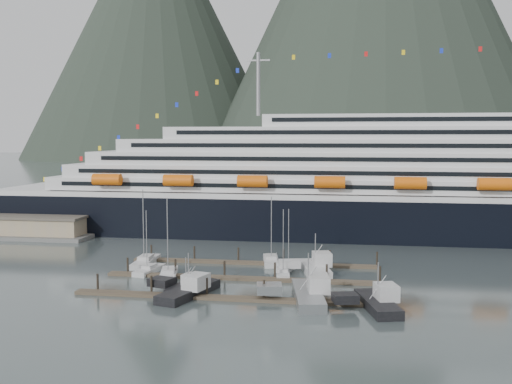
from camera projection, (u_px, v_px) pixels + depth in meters
ground at (266, 285)px, 100.65m from camera, size 1600.00×1600.00×0.00m
mountains at (390, 10)px, 655.88m from camera, size 870.00×440.00×420.00m
cruise_ship at (417, 189)px, 148.78m from camera, size 210.00×30.40×50.30m
warehouse at (12, 225)px, 153.20m from camera, size 46.00×20.00×5.80m
dock_near at (225, 298)px, 91.63m from camera, size 48.18×2.28×3.20m
dock_mid at (240, 278)px, 104.41m from camera, size 48.18×2.28×3.20m
dock_far at (253, 263)px, 117.19m from camera, size 48.18×2.28×3.20m
sailboat_a at (149, 270)px, 109.78m from camera, size 3.77×8.83×12.07m
sailboat_b at (168, 275)px, 105.96m from camera, size 5.22×11.03×14.66m
sailboat_c at (283, 273)px, 107.48m from camera, size 3.22×8.38×12.46m
sailboat_e at (146, 262)px, 116.92m from camera, size 3.54×11.51×15.34m
sailboat_f at (271, 261)px, 117.90m from camera, size 4.48×10.07×13.79m
sailboat_g at (290, 266)px, 113.43m from camera, size 4.96×9.73×11.83m
trawler_a at (188, 290)px, 93.73m from camera, size 10.85×14.13×7.51m
trawler_b at (185, 286)px, 96.70m from camera, size 7.49×9.78×6.04m
trawler_c at (307, 294)px, 91.34m from camera, size 11.48×16.08×8.02m
trawler_d at (377, 302)px, 86.70m from camera, size 10.13×13.17×7.54m
trawler_e at (314, 268)px, 109.34m from camera, size 10.19×13.02×8.12m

